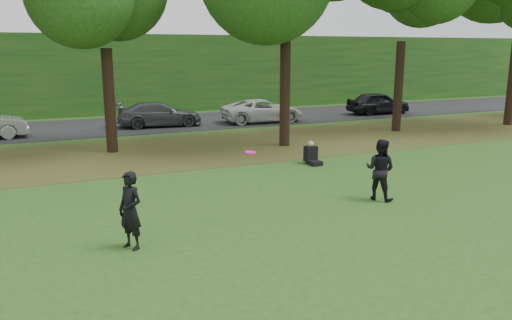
{
  "coord_description": "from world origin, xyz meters",
  "views": [
    {
      "loc": [
        -5.71,
        -6.57,
        4.08
      ],
      "look_at": [
        -0.66,
        4.81,
        1.3
      ],
      "focal_mm": 35.0,
      "sensor_mm": 36.0,
      "label": 1
    }
  ],
  "objects_px": {
    "player_left": "(130,211)",
    "seated_person": "(312,155)",
    "player_right": "(380,170)",
    "frisbee": "(250,152)"
  },
  "relations": [
    {
      "from": "player_left",
      "to": "seated_person",
      "type": "distance_m",
      "value": 9.13
    },
    {
      "from": "player_left",
      "to": "player_right",
      "type": "distance_m",
      "value": 6.93
    },
    {
      "from": "player_left",
      "to": "frisbee",
      "type": "distance_m",
      "value": 3.09
    },
    {
      "from": "player_left",
      "to": "player_right",
      "type": "xyz_separation_m",
      "value": [
        6.89,
        0.75,
        0.02
      ]
    },
    {
      "from": "player_left",
      "to": "seated_person",
      "type": "height_order",
      "value": "player_left"
    },
    {
      "from": "player_left",
      "to": "frisbee",
      "type": "xyz_separation_m",
      "value": [
        2.92,
        0.5,
        0.89
      ]
    },
    {
      "from": "player_left",
      "to": "frisbee",
      "type": "bearing_deg",
      "value": 67.97
    },
    {
      "from": "frisbee",
      "to": "seated_person",
      "type": "distance_m",
      "value": 6.73
    },
    {
      "from": "player_right",
      "to": "seated_person",
      "type": "distance_m",
      "value": 4.63
    },
    {
      "from": "player_right",
      "to": "frisbee",
      "type": "height_order",
      "value": "frisbee"
    }
  ]
}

